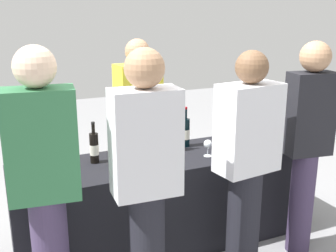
% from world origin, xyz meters
% --- Properties ---
extents(ground_plane, '(12.00, 12.00, 0.00)m').
position_xyz_m(ground_plane, '(0.00, 0.00, 0.00)').
color(ground_plane, gray).
extents(tasting_table, '(2.42, 0.64, 0.76)m').
position_xyz_m(tasting_table, '(0.00, 0.00, 0.38)').
color(tasting_table, black).
rests_on(tasting_table, ground_plane).
extents(wine_bottle_0, '(0.08, 0.08, 0.30)m').
position_xyz_m(wine_bottle_0, '(-0.95, 0.15, 0.87)').
color(wine_bottle_0, black).
rests_on(wine_bottle_0, tasting_table).
extents(wine_bottle_1, '(0.07, 0.07, 0.32)m').
position_xyz_m(wine_bottle_1, '(-0.57, 0.10, 0.88)').
color(wine_bottle_1, black).
rests_on(wine_bottle_1, tasting_table).
extents(wine_bottle_2, '(0.08, 0.08, 0.32)m').
position_xyz_m(wine_bottle_2, '(-0.29, 0.13, 0.88)').
color(wine_bottle_2, black).
rests_on(wine_bottle_2, tasting_table).
extents(wine_bottle_3, '(0.07, 0.07, 0.33)m').
position_xyz_m(wine_bottle_3, '(-0.10, 0.13, 0.88)').
color(wine_bottle_3, black).
rests_on(wine_bottle_3, tasting_table).
extents(wine_bottle_4, '(0.07, 0.07, 0.32)m').
position_xyz_m(wine_bottle_4, '(0.08, 0.11, 0.88)').
color(wine_bottle_4, black).
rests_on(wine_bottle_4, tasting_table).
extents(wine_bottle_5, '(0.08, 0.08, 0.34)m').
position_xyz_m(wine_bottle_5, '(0.23, 0.17, 0.89)').
color(wine_bottle_5, black).
rests_on(wine_bottle_5, tasting_table).
extents(wine_bottle_6, '(0.08, 0.08, 0.31)m').
position_xyz_m(wine_bottle_6, '(0.57, 0.15, 0.87)').
color(wine_bottle_6, black).
rests_on(wine_bottle_6, tasting_table).
extents(wine_bottle_7, '(0.08, 0.08, 0.32)m').
position_xyz_m(wine_bottle_7, '(0.78, 0.06, 0.88)').
color(wine_bottle_7, black).
rests_on(wine_bottle_7, tasting_table).
extents(wine_glass_0, '(0.07, 0.07, 0.14)m').
position_xyz_m(wine_glass_0, '(-0.47, -0.05, 0.86)').
color(wine_glass_0, silver).
rests_on(wine_glass_0, tasting_table).
extents(wine_glass_1, '(0.06, 0.06, 0.12)m').
position_xyz_m(wine_glass_1, '(-0.15, -0.11, 0.85)').
color(wine_glass_1, silver).
rests_on(wine_glass_1, tasting_table).
extents(wine_glass_2, '(0.07, 0.07, 0.14)m').
position_xyz_m(wine_glass_2, '(0.29, -0.12, 0.86)').
color(wine_glass_2, silver).
rests_on(wine_glass_2, tasting_table).
extents(wine_glass_3, '(0.07, 0.07, 0.13)m').
position_xyz_m(wine_glass_3, '(0.48, -0.13, 0.85)').
color(wine_glass_3, silver).
rests_on(wine_glass_3, tasting_table).
extents(ice_bucket, '(0.21, 0.21, 0.18)m').
position_xyz_m(ice_bucket, '(0.93, 0.11, 0.85)').
color(ice_bucket, silver).
rests_on(ice_bucket, tasting_table).
extents(server_pouring, '(0.43, 0.27, 1.64)m').
position_xyz_m(server_pouring, '(-0.01, 0.64, 0.89)').
color(server_pouring, brown).
rests_on(server_pouring, ground_plane).
extents(guest_0, '(0.41, 0.26, 1.71)m').
position_xyz_m(guest_0, '(-1.01, -0.55, 0.94)').
color(guest_0, '#3F3351').
rests_on(guest_0, ground_plane).
extents(guest_1, '(0.40, 0.24, 1.69)m').
position_xyz_m(guest_1, '(-0.46, -0.72, 0.92)').
color(guest_1, black).
rests_on(guest_1, ground_plane).
extents(guest_2, '(0.46, 0.29, 1.64)m').
position_xyz_m(guest_2, '(0.33, -0.60, 0.88)').
color(guest_2, black).
rests_on(guest_2, ground_plane).
extents(guest_3, '(0.37, 0.24, 1.68)m').
position_xyz_m(guest_3, '(0.91, -0.53, 0.94)').
color(guest_3, '#3F3351').
rests_on(guest_3, ground_plane).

